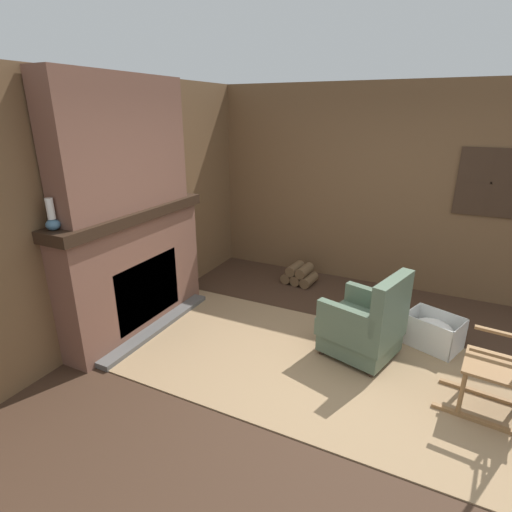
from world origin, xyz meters
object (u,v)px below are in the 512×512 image
rocking_chair (504,372)px  storage_case (135,201)px  firewood_stack (300,275)px  oil_lamp_vase (52,219)px  armchair (365,326)px  laundry_basket (433,331)px

rocking_chair → storage_case: 3.74m
firewood_stack → storage_case: bearing=-125.0°
firewood_stack → oil_lamp_vase: (-1.26, -2.80, 1.34)m
rocking_chair → firewood_stack: rocking_chair is taller
armchair → rocking_chair: (1.14, -0.35, 0.07)m
armchair → firewood_stack: (-1.20, 1.45, -0.22)m
laundry_basket → firewood_stack: bearing=152.6°
rocking_chair → storage_case: size_ratio=5.00×
firewood_stack → storage_case: (-1.26, -1.80, 1.30)m
firewood_stack → laundry_basket: (1.82, -0.94, 0.05)m
armchair → laundry_basket: (0.62, 0.50, -0.17)m
firewood_stack → storage_case: size_ratio=1.98×
oil_lamp_vase → armchair: bearing=28.9°
armchair → rocking_chair: rocking_chair is taller
oil_lamp_vase → storage_case: 1.01m
firewood_stack → laundry_basket: size_ratio=0.77×
armchair → storage_case: storage_case is taller
rocking_chair → oil_lamp_vase: size_ratio=4.29×
rocking_chair → storage_case: bearing=6.5°
armchair → laundry_basket: size_ratio=1.48×
rocking_chair → firewood_stack: bearing=-31.0°
firewood_stack → oil_lamp_vase: oil_lamp_vase is taller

